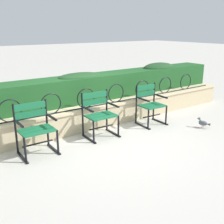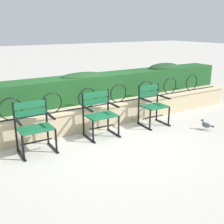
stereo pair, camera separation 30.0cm
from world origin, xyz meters
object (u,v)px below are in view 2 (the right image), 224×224
object	(u,v)px
park_chair_right	(153,104)
pigeon_near_chairs	(207,125)
park_chair_left	(34,126)
park_chair_centre	(100,113)

from	to	relation	value
park_chair_right	pigeon_near_chairs	size ratio (longest dim) A/B	3.20
pigeon_near_chairs	park_chair_left	bearing A→B (deg)	165.26
park_chair_centre	pigeon_near_chairs	distance (m)	2.33
park_chair_left	park_chair_centre	xyz separation A→B (m)	(1.33, 0.04, 0.00)
park_chair_centre	park_chair_right	world-z (taller)	park_chair_centre
park_chair_left	pigeon_near_chairs	world-z (taller)	park_chair_left
park_chair_right	pigeon_near_chairs	world-z (taller)	park_chair_right
park_chair_centre	park_chair_right	size ratio (longest dim) A/B	1.00
park_chair_left	park_chair_right	xyz separation A→B (m)	(2.66, -0.00, -0.00)
park_chair_left	park_chair_centre	size ratio (longest dim) A/B	1.00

